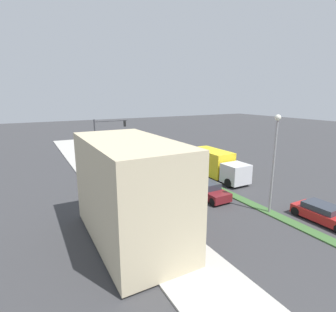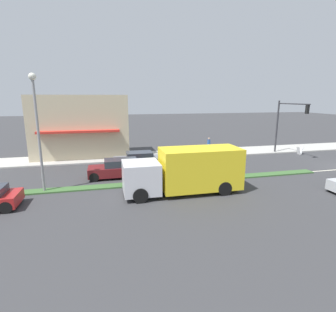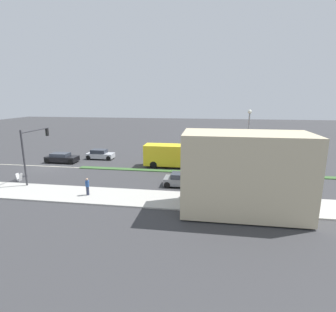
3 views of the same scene
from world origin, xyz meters
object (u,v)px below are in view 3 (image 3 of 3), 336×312
at_px(street_lamp, 248,134).
at_px(warning_aframe_sign, 19,177).
at_px(suv_black, 62,158).
at_px(suv_grey, 184,180).
at_px(pedestrian, 87,186).
at_px(van_white, 299,162).
at_px(hatchback_red, 267,166).
at_px(sedan_maroon, 203,173).
at_px(sedan_silver, 100,154).
at_px(delivery_truck, 171,156).
at_px(traffic_signal_main, 32,146).

distance_m(street_lamp, warning_aframe_sign, 25.52).
height_order(suv_black, suv_grey, suv_grey).
height_order(street_lamp, pedestrian, street_lamp).
bearing_deg(van_white, suv_black, -84.95).
height_order(hatchback_red, sedan_maroon, sedan_maroon).
relative_size(warning_aframe_sign, suv_black, 0.20).
bearing_deg(sedan_silver, suv_black, -57.47).
bearing_deg(delivery_truck, sedan_maroon, 42.95).
xyz_separation_m(van_white, sedan_silver, (-0.00, -27.31, 0.10)).
distance_m(suv_black, suv_grey, 19.00).
height_order(delivery_truck, sedan_silver, delivery_truck).
bearing_deg(suv_black, van_white, 95.05).
height_order(warning_aframe_sign, delivery_truck, delivery_truck).
height_order(sedan_maroon, suv_black, sedan_maroon).
xyz_separation_m(traffic_signal_main, sedan_maroon, (-3.92, 17.49, -3.22)).
bearing_deg(pedestrian, suv_grey, 116.26).
relative_size(pedestrian, warning_aframe_sign, 1.89).
relative_size(hatchback_red, sedan_silver, 1.04).
relative_size(delivery_truck, sedan_maroon, 1.68).
height_order(suv_grey, sedan_silver, sedan_silver).
xyz_separation_m(hatchback_red, van_white, (-2.80, 4.60, -0.04)).
relative_size(traffic_signal_main, pedestrian, 3.53).
bearing_deg(traffic_signal_main, warning_aframe_sign, -91.65).
bearing_deg(traffic_signal_main, suv_grey, 94.10).
bearing_deg(suv_black, hatchback_red, 90.00).
distance_m(warning_aframe_sign, van_white, 33.67).
distance_m(traffic_signal_main, delivery_truck, 15.96).
bearing_deg(van_white, hatchback_red, -58.68).
relative_size(sedan_maroon, suv_grey, 1.08).
distance_m(sedan_maroon, suv_grey, 3.33).
distance_m(suv_grey, sedan_silver, 16.55).
xyz_separation_m(street_lamp, hatchback_red, (-2.20, 2.79, -4.17)).
height_order(street_lamp, suv_black, street_lamp).
height_order(pedestrian, warning_aframe_sign, pedestrian).
height_order(traffic_signal_main, suv_grey, traffic_signal_main).
bearing_deg(suv_black, street_lamp, 84.83).
xyz_separation_m(delivery_truck, sedan_silver, (-2.80, -10.89, -0.80)).
height_order(street_lamp, van_white, street_lamp).
bearing_deg(street_lamp, warning_aframe_sign, -76.04).
relative_size(pedestrian, suv_grey, 0.38).
height_order(traffic_signal_main, pedestrian, traffic_signal_main).
xyz_separation_m(sedan_maroon, sedan_silver, (-7.20, -14.99, -0.02)).
height_order(traffic_signal_main, sedan_silver, traffic_signal_main).
bearing_deg(van_white, street_lamp, -55.93).
distance_m(sedan_maroon, van_white, 14.27).
bearing_deg(van_white, pedestrian, -57.87).
bearing_deg(suv_black, delivery_truck, 90.00).
height_order(van_white, suv_grey, suv_grey).
bearing_deg(sedan_maroon, suv_black, -102.79).
xyz_separation_m(hatchback_red, suv_black, (0.00, -27.10, 0.04)).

